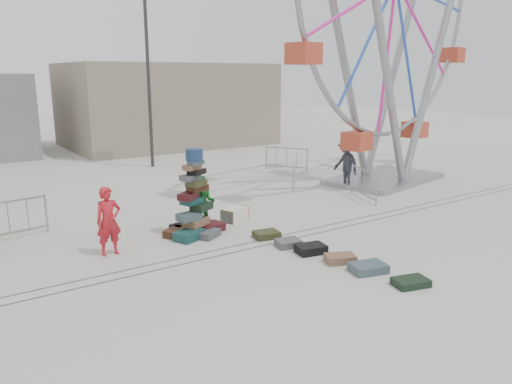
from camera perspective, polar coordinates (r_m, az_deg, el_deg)
ground at (r=12.23m, az=-0.98°, el=-7.72°), size 90.00×90.00×0.00m
track_line_near at (r=12.70m, az=-2.47°, el=-6.89°), size 40.00×0.04×0.01m
track_line_far at (r=13.02m, az=-3.40°, el=-6.38°), size 40.00×0.04×0.01m
building_right at (r=32.44m, az=-10.17°, el=9.82°), size 12.00×8.00×5.00m
lamp_post_right at (r=24.41m, az=-12.02°, el=13.29°), size 1.41×0.25×8.00m
suitcase_tower at (r=13.99m, az=-7.06°, el=-2.16°), size 1.83×1.58×2.42m
ferris_wheel at (r=21.37m, az=15.51°, el=19.59°), size 11.87×3.83×13.98m
steamer_trunk at (r=15.33m, az=-2.43°, el=-2.57°), size 0.93×0.73×0.38m
row_case_0 at (r=13.75m, az=1.21°, el=-4.88°), size 0.76×0.62×0.19m
row_case_1 at (r=13.10m, az=3.73°, el=-5.85°), size 0.71×0.63×0.19m
row_case_2 at (r=12.69m, az=6.29°, el=-6.49°), size 0.81×0.64×0.21m
row_case_3 at (r=12.18m, az=9.59°, el=-7.52°), size 0.83×0.70×0.19m
row_case_4 at (r=11.75m, az=12.70°, el=-8.44°), size 0.92×0.75×0.20m
row_case_5 at (r=11.26m, az=17.27°, el=-9.82°), size 0.84×0.66×0.16m
barricade_dummy_c at (r=15.07m, az=-26.42°, el=-2.87°), size 1.99×0.38×1.10m
barricade_wheel_front at (r=18.27m, az=12.23°, el=0.91°), size 0.81×1.90×1.10m
barricade_wheel_back at (r=23.24m, az=3.49°, el=3.82°), size 1.19×1.72×1.10m
pedestrian_red at (r=12.83m, az=-16.50°, el=-3.21°), size 0.63×0.42×1.72m
pedestrian_green at (r=14.49m, az=-6.12°, el=-1.18°), size 0.96×0.94×1.56m
pedestrian_grey at (r=19.92m, az=10.24°, el=3.22°), size 0.76×1.27×1.92m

